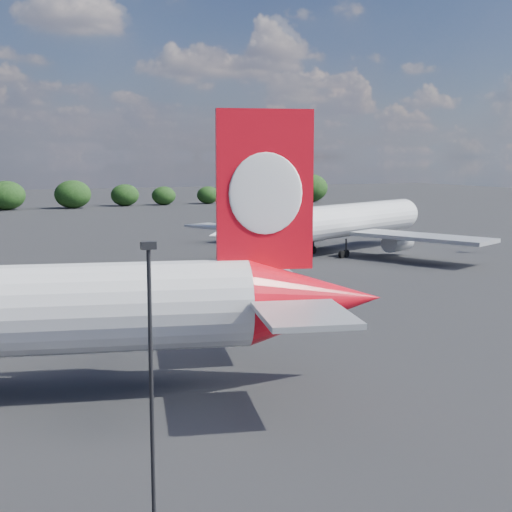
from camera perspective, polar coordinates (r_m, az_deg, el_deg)
name	(u,v)px	position (r m, az deg, el deg)	size (l,w,h in m)	color
china_southern_airliner	(331,223)	(108.14, 6.01, 2.65)	(47.07, 45.39, 16.20)	silver
apron_lamp_post	(151,380)	(27.34, -8.39, -9.78)	(0.55, 0.30, 11.74)	black
billboard_yellow	(4,196)	(215.58, -19.52, 4.57)	(5.00, 0.30, 5.50)	gold
horizon_treeline	(12,196)	(213.29, -18.95, 4.55)	(210.30, 15.60, 9.26)	black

